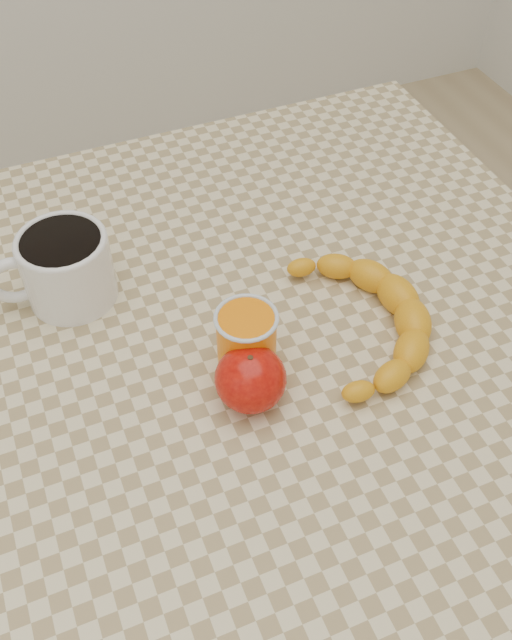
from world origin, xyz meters
name	(u,v)px	position (x,y,z in m)	size (l,w,h in m)	color
ground	(256,600)	(0.00, 0.00, 0.00)	(3.00, 3.00, 0.00)	tan
table	(256,381)	(0.00, 0.00, 0.66)	(0.80, 0.80, 0.75)	beige
coffee_mug	(64,266)	(-0.17, 0.13, 0.80)	(0.14, 0.10, 0.08)	white
orange_juice_glass	(247,340)	(-0.03, -0.04, 0.79)	(0.06, 0.06, 0.07)	orange
apple	(251,379)	(-0.04, -0.08, 0.78)	(0.08, 0.08, 0.06)	#8D0604
banana	(363,319)	(0.10, -0.04, 0.77)	(0.23, 0.28, 0.04)	#F5A815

